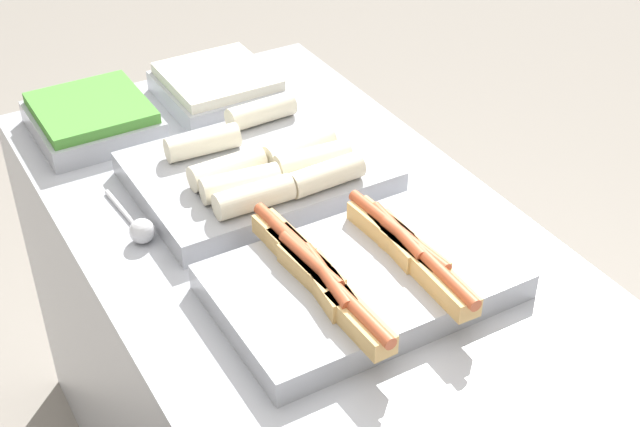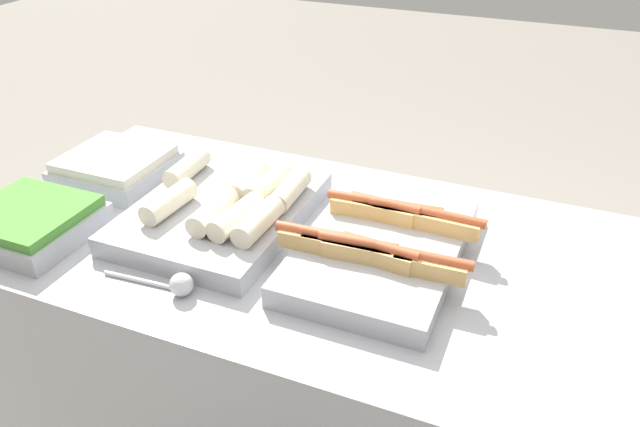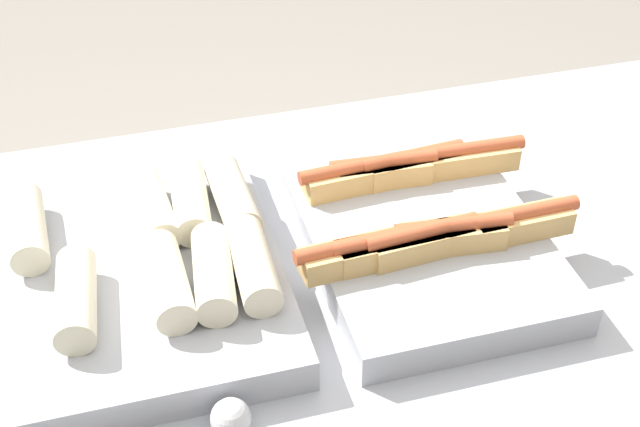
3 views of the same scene
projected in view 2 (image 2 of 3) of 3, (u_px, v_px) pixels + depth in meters
counter at (354, 392)px, 1.61m from camera, size 1.81×0.81×0.87m
tray_hotdogs at (381, 244)px, 1.35m from camera, size 0.42×0.51×0.10m
tray_wraps at (225, 208)px, 1.48m from camera, size 0.37×0.49×0.10m
tray_side_front at (30, 222)px, 1.43m from camera, size 0.27×0.26×0.07m
tray_side_back at (116, 167)px, 1.67m from camera, size 0.27×0.26×0.07m
serving_spoon_near at (176, 284)px, 1.25m from camera, size 0.21×0.05×0.05m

